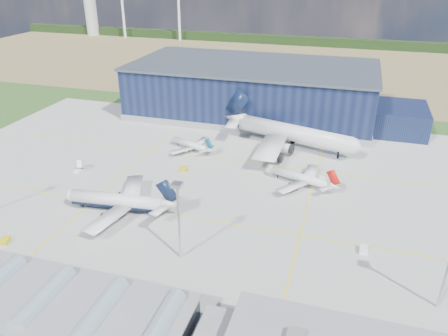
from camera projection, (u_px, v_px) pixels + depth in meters
ground at (187, 200)px, 148.30m from camera, size 600.00×600.00×0.00m
apron at (197, 186)px, 156.90m from camera, size 220.00×160.00×0.08m
farmland at (290, 63)px, 337.73m from camera, size 600.00×220.00×0.01m
treeline at (304, 41)px, 404.86m from camera, size 600.00×8.00×8.00m
horizon_dressing at (114, 1)px, 436.88m from camera, size 440.20×18.00×70.00m
hangar at (258, 92)px, 224.13m from camera, size 145.00×62.00×26.10m
glass_concourse at (60, 310)px, 96.72m from camera, size 78.00×23.00×8.60m
light_mast_center at (178, 209)px, 113.13m from camera, size 2.60×2.60×23.00m
airliner_navy at (116, 194)px, 138.72m from camera, size 43.00×42.24×12.82m
airliner_red at (300, 173)px, 156.05m from camera, size 35.94×35.56×9.27m
airliner_widebody at (294, 125)px, 183.86m from camera, size 79.82×78.87×21.04m
airliner_regional at (190, 142)px, 184.67m from camera, size 30.64×30.35×7.75m
gse_tug_a at (5, 241)px, 125.55m from camera, size 2.96×3.85×1.42m
gse_tug_b at (173, 198)px, 147.78m from camera, size 2.13×3.19×1.38m
gse_cart_a at (363, 250)px, 121.71m from camera, size 2.29×3.36×1.43m
gse_van_b at (322, 181)px, 158.26m from camera, size 3.28×4.96×2.09m
gse_tug_c at (184, 169)px, 167.87m from camera, size 2.19×3.40×1.46m
airstair at (81, 166)px, 168.64m from camera, size 3.41×4.82×2.86m
car_a at (147, 298)px, 104.49m from camera, size 3.83×1.91×1.25m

